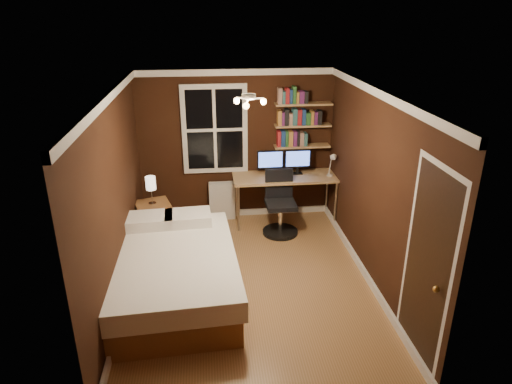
{
  "coord_description": "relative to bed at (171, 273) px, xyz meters",
  "views": [
    {
      "loc": [
        -0.48,
        -5.17,
        3.41
      ],
      "look_at": [
        0.14,
        0.45,
        1.09
      ],
      "focal_mm": 32.0,
      "sensor_mm": 36.0,
      "label": 1
    }
  ],
  "objects": [
    {
      "name": "desk_lamp",
      "position": [
        2.5,
        1.84,
        0.71
      ],
      "size": [
        0.14,
        0.32,
        0.44
      ],
      "primitive_type": null,
      "color": "silver",
      "rests_on": "desk"
    },
    {
      "name": "bedside_lamp",
      "position": [
        -0.34,
        1.51,
        0.52
      ],
      "size": [
        0.15,
        0.15,
        0.43
      ],
      "primitive_type": null,
      "color": "beige",
      "rests_on": "nightstand"
    },
    {
      "name": "floor",
      "position": [
        1.0,
        0.22,
        -0.32
      ],
      "size": [
        4.2,
        4.2,
        0.0
      ],
      "primitive_type": "plane",
      "color": "brown",
      "rests_on": "ground"
    },
    {
      "name": "bookshelf_middle",
      "position": [
        2.08,
        2.2,
        1.28
      ],
      "size": [
        0.92,
        0.22,
        0.03
      ],
      "primitive_type": "cube",
      "color": "#A68250",
      "rests_on": "wall_back"
    },
    {
      "name": "bookshelf_upper",
      "position": [
        2.08,
        2.2,
        1.63
      ],
      "size": [
        0.92,
        0.22,
        0.03
      ],
      "primitive_type": "cube",
      "color": "#A68250",
      "rests_on": "wall_back"
    },
    {
      "name": "books_row_middle",
      "position": [
        2.08,
        2.2,
        1.41
      ],
      "size": [
        0.66,
        0.16,
        0.23
      ],
      "primitive_type": null,
      "color": "navy",
      "rests_on": "bookshelf_middle"
    },
    {
      "name": "radiator",
      "position": [
        0.73,
        2.2,
        0.0
      ],
      "size": [
        0.43,
        0.15,
        0.65
      ],
      "primitive_type": "cube",
      "color": "beige",
      "rests_on": "ground"
    },
    {
      "name": "door",
      "position": [
        2.59,
        -1.33,
        0.7
      ],
      "size": [
        0.03,
        0.82,
        2.05
      ],
      "primitive_type": null,
      "color": "black",
      "rests_on": "ground"
    },
    {
      "name": "wall_back",
      "position": [
        1.0,
        2.32,
        0.93
      ],
      "size": [
        3.2,
        0.04,
        2.5
      ],
      "primitive_type": "cube",
      "color": "black",
      "rests_on": "ground"
    },
    {
      "name": "monitor_left",
      "position": [
        1.54,
        2.07,
        0.7
      ],
      "size": [
        0.44,
        0.12,
        0.42
      ],
      "primitive_type": null,
      "color": "black",
      "rests_on": "desk"
    },
    {
      "name": "books_row_upper",
      "position": [
        2.08,
        2.2,
        1.76
      ],
      "size": [
        0.48,
        0.16,
        0.23
      ],
      "primitive_type": null,
      "color": "#295F28",
      "rests_on": "bookshelf_upper"
    },
    {
      "name": "monitor_right",
      "position": [
        1.99,
        2.07,
        0.7
      ],
      "size": [
        0.44,
        0.12,
        0.42
      ],
      "primitive_type": null,
      "color": "black",
      "rests_on": "desk"
    },
    {
      "name": "ceiling_fixture",
      "position": [
        1.0,
        0.12,
        2.08
      ],
      "size": [
        0.44,
        0.44,
        0.18
      ],
      "primitive_type": null,
      "color": "beige",
      "rests_on": "ceiling"
    },
    {
      "name": "desk",
      "position": [
        1.78,
        1.98,
        0.43
      ],
      "size": [
        1.71,
        0.64,
        0.81
      ],
      "color": "#A68250",
      "rests_on": "ground"
    },
    {
      "name": "nightstand",
      "position": [
        -0.34,
        1.51,
        -0.01
      ],
      "size": [
        0.62,
        0.62,
        0.62
      ],
      "primitive_type": "cube",
      "rotation": [
        0.0,
        0.0,
        0.29
      ],
      "color": "brown",
      "rests_on": "ground"
    },
    {
      "name": "office_chair",
      "position": [
        1.63,
        1.58,
        0.07
      ],
      "size": [
        0.57,
        0.57,
        1.03
      ],
      "rotation": [
        0.0,
        0.0,
        0.01
      ],
      "color": "black",
      "rests_on": "ground"
    },
    {
      "name": "books_row_lower",
      "position": [
        2.08,
        2.2,
        1.06
      ],
      "size": [
        0.48,
        0.16,
        0.23
      ],
      "primitive_type": null,
      "color": "maroon",
      "rests_on": "bookshelf_lower"
    },
    {
      "name": "bed",
      "position": [
        0.0,
        0.0,
        0.0
      ],
      "size": [
        1.73,
        2.32,
        0.76
      ],
      "rotation": [
        0.0,
        0.0,
        0.06
      ],
      "color": "brown",
      "rests_on": "ground"
    },
    {
      "name": "door_knob",
      "position": [
        2.55,
        -1.63,
        0.68
      ],
      "size": [
        0.06,
        0.06,
        0.06
      ],
      "primitive_type": "sphere",
      "color": "gold",
      "rests_on": "door"
    },
    {
      "name": "wall_left",
      "position": [
        -0.6,
        0.22,
        0.93
      ],
      "size": [
        0.04,
        4.2,
        2.5
      ],
      "primitive_type": "cube",
      "color": "black",
      "rests_on": "ground"
    },
    {
      "name": "bookshelf_lower",
      "position": [
        2.08,
        2.2,
        0.93
      ],
      "size": [
        0.92,
        0.22,
        0.03
      ],
      "primitive_type": "cube",
      "color": "#A68250",
      "rests_on": "wall_back"
    },
    {
      "name": "window",
      "position": [
        0.65,
        2.29,
        1.23
      ],
      "size": [
        1.06,
        0.06,
        1.46
      ],
      "primitive_type": "cube",
      "color": "silver",
      "rests_on": "wall_back"
    },
    {
      "name": "ceiling",
      "position": [
        1.0,
        0.22,
        2.18
      ],
      "size": [
        3.2,
        4.2,
        0.02
      ],
      "primitive_type": "cube",
      "color": "white",
      "rests_on": "wall_back"
    },
    {
      "name": "wall_right",
      "position": [
        2.6,
        0.22,
        0.93
      ],
      "size": [
        0.04,
        4.2,
        2.5
      ],
      "primitive_type": "cube",
      "color": "black",
      "rests_on": "ground"
    }
  ]
}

